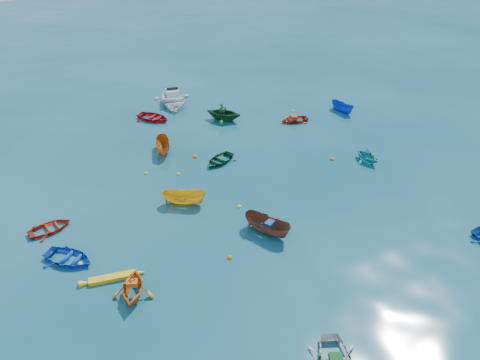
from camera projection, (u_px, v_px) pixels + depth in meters
name	position (u px, v px, depth m)	size (l,w,h in m)	color
ground	(275.00, 221.00, 30.95)	(160.00, 160.00, 0.00)	#0A4149
dinghy_blue_sw	(69.00, 261.00, 27.73)	(2.22, 3.11, 0.65)	#0E41BB
sampan_brown_mid	(267.00, 233.00, 29.96)	(1.26, 3.34, 1.29)	brown
dinghy_orange_w	(134.00, 295.00, 25.48)	(2.34, 2.71, 1.43)	orange
sampan_yellow_mid	(185.00, 204.00, 32.63)	(1.16, 3.08, 1.19)	yellow
dinghy_green_e	(219.00, 162.00, 37.42)	(2.02, 2.82, 0.59)	#104820
dinghy_cyan_se	(366.00, 161.00, 37.58)	(1.97, 2.29, 1.21)	teal
dinghy_red_nw	(51.00, 230.00, 30.17)	(1.93, 2.70, 0.56)	red
sampan_orange_n	(164.00, 152.00, 38.87)	(1.14, 3.04, 1.17)	#C05312
dinghy_green_n	(224.00, 120.00, 43.95)	(2.82, 3.28, 1.72)	#0F441E
dinghy_red_ne	(294.00, 121.00, 43.72)	(1.88, 2.63, 0.54)	#B5270F
sampan_blue_far	(342.00, 111.00, 45.60)	(1.00, 2.66, 1.03)	#0F33C7
dinghy_red_far	(153.00, 120.00, 44.02)	(2.31, 3.23, 0.67)	#A30D0D
kayak_yellow	(113.00, 279.00, 26.47)	(0.48, 3.37, 0.33)	gold
motorboat_white	(173.00, 104.00, 47.11)	(3.63, 5.07, 1.65)	white
tarp_green_a	(336.00, 358.00, 21.56)	(0.61, 0.47, 0.30)	#124A1E
tarp_blue_a	(270.00, 224.00, 29.46)	(0.60, 0.45, 0.29)	navy
tarp_orange_a	(132.00, 283.00, 25.06)	(0.57, 0.43, 0.28)	#D85A16
tarp_green_b	(222.00, 110.00, 43.42)	(0.67, 0.50, 0.32)	#104013
tarp_orange_b	(293.00, 117.00, 43.46)	(0.70, 0.53, 0.34)	#B73D12
buoy_or_a	(230.00, 258.00, 27.95)	(0.33, 0.33, 0.33)	#D2600B
buoy_ye_a	(239.00, 207.00, 32.29)	(0.31, 0.31, 0.31)	yellow
buoy_or_b	(373.00, 155.00, 38.38)	(0.30, 0.30, 0.30)	#DA5D0B
buoy_ye_b	(80.00, 264.00, 27.50)	(0.30, 0.30, 0.30)	yellow
buoy_or_c	(195.00, 157.00, 38.07)	(0.39, 0.39, 0.39)	#E5540C
buoy_ye_c	(178.00, 174.00, 35.85)	(0.30, 0.30, 0.30)	gold
buoy_or_d	(332.00, 160.00, 37.72)	(0.37, 0.37, 0.37)	#D6560B
buoy_ye_d	(146.00, 174.00, 35.95)	(0.30, 0.30, 0.30)	gold
buoy_or_e	(220.00, 113.00, 45.29)	(0.29, 0.29, 0.29)	orange
buoy_ye_e	(293.00, 112.00, 45.56)	(0.30, 0.30, 0.30)	yellow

